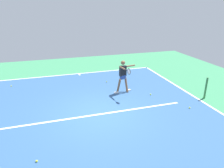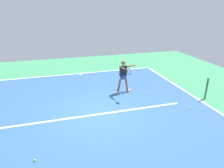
{
  "view_description": "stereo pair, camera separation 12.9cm",
  "coord_description": "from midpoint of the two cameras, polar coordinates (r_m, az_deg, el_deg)",
  "views": [
    {
      "loc": [
        1.7,
        7.43,
        4.28
      ],
      "look_at": [
        -0.86,
        -0.94,
        0.9
      ],
      "focal_mm": 32.86,
      "sensor_mm": 36.0,
      "label": 1
    },
    {
      "loc": [
        1.57,
        7.47,
        4.28
      ],
      "look_at": [
        -0.86,
        -0.94,
        0.9
      ],
      "focal_mm": 32.86,
      "sensor_mm": 36.0,
      "label": 2
    }
  ],
  "objects": [
    {
      "name": "tennis_player",
      "position": [
        10.43,
        2.78,
        2.6
      ],
      "size": [
        1.18,
        1.27,
        1.72
      ],
      "rotation": [
        0.0,
        0.0,
        0.16
      ],
      "color": "brown",
      "rests_on": "ground_plane"
    },
    {
      "name": "court_line_service",
      "position": [
        8.7,
        -3.99,
        -8.4
      ],
      "size": [
        7.53,
        0.1,
        0.01
      ],
      "primitive_type": "cube",
      "color": "white",
      "rests_on": "ground_plane"
    },
    {
      "name": "court_line_centre_mark",
      "position": [
        13.71,
        -9.3,
        2.64
      ],
      "size": [
        0.1,
        0.3,
        0.01
      ],
      "primitive_type": "cube",
      "color": "white",
      "rests_on": "ground_plane"
    },
    {
      "name": "court_surface",
      "position": [
        8.75,
        -4.07,
        -8.24
      ],
      "size": [
        10.05,
        11.44,
        0.0
      ],
      "primitive_type": "cube",
      "color": "#2D5484",
      "rests_on": "ground_plane"
    },
    {
      "name": "court_line_baseline_near",
      "position": [
        13.9,
        -9.42,
        2.88
      ],
      "size": [
        10.05,
        0.1,
        0.01
      ],
      "primitive_type": "cube",
      "color": "white",
      "rests_on": "ground_plane"
    },
    {
      "name": "net_post",
      "position": [
        10.86,
        24.34,
        -1.03
      ],
      "size": [
        0.09,
        0.09,
        1.07
      ],
      "primitive_type": "cylinder",
      "color": "#38753D",
      "rests_on": "ground_plane"
    },
    {
      "name": "tennis_ball_by_sideline",
      "position": [
        12.85,
        -26.5,
        -0.51
      ],
      "size": [
        0.07,
        0.07,
        0.07
      ],
      "primitive_type": "sphere",
      "color": "yellow",
      "rests_on": "ground_plane"
    },
    {
      "name": "court_line_sideline_left",
      "position": [
        10.84,
        22.51,
        -3.86
      ],
      "size": [
        0.1,
        11.44,
        0.01
      ],
      "primitive_type": "cube",
      "color": "white",
      "rests_on": "ground_plane"
    },
    {
      "name": "tennis_ball_near_service_line",
      "position": [
        9.73,
        20.44,
        -6.22
      ],
      "size": [
        0.07,
        0.07,
        0.07
      ],
      "primitive_type": "sphere",
      "color": "yellow",
      "rests_on": "ground_plane"
    },
    {
      "name": "ground_plane",
      "position": [
        8.75,
        -4.07,
        -8.25
      ],
      "size": [
        20.51,
        20.51,
        0.0
      ],
      "primitive_type": "plane",
      "color": "#388456"
    },
    {
      "name": "tennis_ball_far_corner",
      "position": [
        6.77,
        -20.78,
        -19.42
      ],
      "size": [
        0.07,
        0.07,
        0.07
      ],
      "primitive_type": "sphere",
      "color": "yellow",
      "rests_on": "ground_plane"
    },
    {
      "name": "tennis_ball_centre_court",
      "position": [
        12.16,
        -1.79,
        0.64
      ],
      "size": [
        0.07,
        0.07,
        0.07
      ],
      "primitive_type": "sphere",
      "color": "#C6E53D",
      "rests_on": "ground_plane"
    },
    {
      "name": "tennis_ball_by_baseline",
      "position": [
        10.62,
        10.35,
        -2.85
      ],
      "size": [
        0.07,
        0.07,
        0.07
      ],
      "primitive_type": "sphere",
      "color": "#CCE033",
      "rests_on": "ground_plane"
    }
  ]
}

